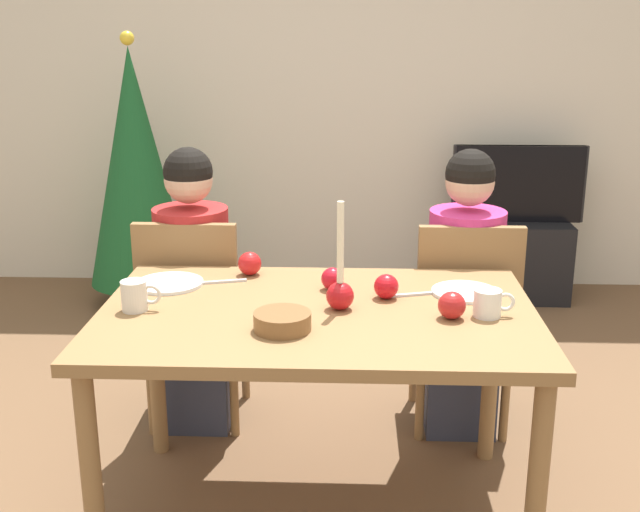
{
  "coord_description": "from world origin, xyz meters",
  "views": [
    {
      "loc": [
        0.1,
        -2.35,
        1.63
      ],
      "look_at": [
        0.0,
        0.2,
        0.87
      ],
      "focal_mm": 44.0,
      "sensor_mm": 36.0,
      "label": 1
    }
  ],
  "objects_px": {
    "bowl_walnuts": "(282,321)",
    "apple_by_right_mug": "(332,279)",
    "mug_right": "(488,303)",
    "tv_stand": "(513,259)",
    "chair_right": "(464,314)",
    "chair_left": "(193,310)",
    "plate_right": "(465,292)",
    "mug_left": "(136,296)",
    "apple_near_candle": "(386,286)",
    "apple_far_edge": "(250,264)",
    "person_right_child": "(463,298)",
    "christmas_tree": "(136,168)",
    "candle_centerpiece": "(340,288)",
    "dining_table": "(318,334)",
    "person_left_child": "(194,294)",
    "plate_left": "(169,283)",
    "tv": "(519,184)",
    "apple_by_left_plate": "(452,305)"
  },
  "relations": [
    {
      "from": "bowl_walnuts",
      "to": "apple_by_right_mug",
      "type": "bearing_deg",
      "value": 69.59
    },
    {
      "from": "mug_right",
      "to": "tv_stand",
      "type": "bearing_deg",
      "value": 76.3
    },
    {
      "from": "chair_right",
      "to": "apple_by_right_mug",
      "type": "distance_m",
      "value": 0.72
    },
    {
      "from": "chair_left",
      "to": "plate_right",
      "type": "relative_size",
      "value": 4.02
    },
    {
      "from": "mug_left",
      "to": "apple_by_right_mug",
      "type": "distance_m",
      "value": 0.66
    },
    {
      "from": "apple_near_candle",
      "to": "apple_far_edge",
      "type": "xyz_separation_m",
      "value": [
        -0.49,
        0.24,
        0.0
      ]
    },
    {
      "from": "person_right_child",
      "to": "mug_right",
      "type": "bearing_deg",
      "value": -92.17
    },
    {
      "from": "person_right_child",
      "to": "apple_near_candle",
      "type": "height_order",
      "value": "person_right_child"
    },
    {
      "from": "christmas_tree",
      "to": "bowl_walnuts",
      "type": "xyz_separation_m",
      "value": [
        1.05,
        -2.27,
        -0.05
      ]
    },
    {
      "from": "candle_centerpiece",
      "to": "apple_near_candle",
      "type": "distance_m",
      "value": 0.19
    },
    {
      "from": "dining_table",
      "to": "tv_stand",
      "type": "relative_size",
      "value": 2.19
    },
    {
      "from": "candle_centerpiece",
      "to": "apple_far_edge",
      "type": "xyz_separation_m",
      "value": [
        -0.33,
        0.35,
        -0.03
      ]
    },
    {
      "from": "person_left_child",
      "to": "plate_left",
      "type": "height_order",
      "value": "person_left_child"
    },
    {
      "from": "tv",
      "to": "person_right_child",
      "type": "bearing_deg",
      "value": -108.14
    },
    {
      "from": "bowl_walnuts",
      "to": "mug_right",
      "type": "bearing_deg",
      "value": 12.45
    },
    {
      "from": "tv_stand",
      "to": "apple_near_candle",
      "type": "distance_m",
      "value": 2.42
    },
    {
      "from": "bowl_walnuts",
      "to": "apple_near_candle",
      "type": "bearing_deg",
      "value": 42.51
    },
    {
      "from": "christmas_tree",
      "to": "candle_centerpiece",
      "type": "height_order",
      "value": "christmas_tree"
    },
    {
      "from": "apple_near_candle",
      "to": "apple_by_right_mug",
      "type": "xyz_separation_m",
      "value": [
        -0.18,
        0.08,
        -0.0
      ]
    },
    {
      "from": "plate_left",
      "to": "mug_left",
      "type": "relative_size",
      "value": 1.84
    },
    {
      "from": "chair_left",
      "to": "tv",
      "type": "height_order",
      "value": "tv"
    },
    {
      "from": "dining_table",
      "to": "apple_by_right_mug",
      "type": "xyz_separation_m",
      "value": [
        0.04,
        0.2,
        0.12
      ]
    },
    {
      "from": "chair_right",
      "to": "plate_right",
      "type": "distance_m",
      "value": 0.5
    },
    {
      "from": "tv",
      "to": "chair_right",
      "type": "bearing_deg",
      "value": -107.82
    },
    {
      "from": "plate_right",
      "to": "candle_centerpiece",
      "type": "bearing_deg",
      "value": -158.35
    },
    {
      "from": "apple_far_edge",
      "to": "apple_by_right_mug",
      "type": "bearing_deg",
      "value": -26.68
    },
    {
      "from": "person_left_child",
      "to": "apple_by_right_mug",
      "type": "distance_m",
      "value": 0.76
    },
    {
      "from": "chair_right",
      "to": "tv",
      "type": "bearing_deg",
      "value": 72.18
    },
    {
      "from": "tv",
      "to": "candle_centerpiece",
      "type": "bearing_deg",
      "value": -114.26
    },
    {
      "from": "mug_right",
      "to": "apple_far_edge",
      "type": "relative_size",
      "value": 1.51
    },
    {
      "from": "apple_by_left_plate",
      "to": "plate_right",
      "type": "bearing_deg",
      "value": 72.7
    },
    {
      "from": "person_right_child",
      "to": "candle_centerpiece",
      "type": "relative_size",
      "value": 3.31
    },
    {
      "from": "tv_stand",
      "to": "plate_left",
      "type": "bearing_deg",
      "value": -128.27
    },
    {
      "from": "candle_centerpiece",
      "to": "mug_right",
      "type": "distance_m",
      "value": 0.47
    },
    {
      "from": "candle_centerpiece",
      "to": "plate_left",
      "type": "xyz_separation_m",
      "value": [
        -0.6,
        0.22,
        -0.07
      ]
    },
    {
      "from": "candle_centerpiece",
      "to": "mug_left",
      "type": "relative_size",
      "value": 2.74
    },
    {
      "from": "dining_table",
      "to": "apple_by_right_mug",
      "type": "distance_m",
      "value": 0.24
    },
    {
      "from": "tv",
      "to": "christmas_tree",
      "type": "bearing_deg",
      "value": -174.84
    },
    {
      "from": "plate_left",
      "to": "mug_left",
      "type": "height_order",
      "value": "mug_left"
    },
    {
      "from": "mug_left",
      "to": "apple_far_edge",
      "type": "xyz_separation_m",
      "value": [
        0.32,
        0.38,
        -0.01
      ]
    },
    {
      "from": "chair_left",
      "to": "apple_by_left_plate",
      "type": "xyz_separation_m",
      "value": [
        0.95,
        -0.67,
        0.28
      ]
    },
    {
      "from": "christmas_tree",
      "to": "plate_left",
      "type": "height_order",
      "value": "christmas_tree"
    },
    {
      "from": "mug_left",
      "to": "mug_right",
      "type": "relative_size",
      "value": 1.0
    },
    {
      "from": "dining_table",
      "to": "apple_far_edge",
      "type": "distance_m",
      "value": 0.46
    },
    {
      "from": "candle_centerpiece",
      "to": "mug_left",
      "type": "height_order",
      "value": "candle_centerpiece"
    },
    {
      "from": "bowl_walnuts",
      "to": "chair_right",
      "type": "bearing_deg",
      "value": 49.99
    },
    {
      "from": "christmas_tree",
      "to": "apple_by_right_mug",
      "type": "xyz_separation_m",
      "value": [
        1.19,
        -1.9,
        -0.04
      ]
    },
    {
      "from": "apple_by_left_plate",
      "to": "tv",
      "type": "bearing_deg",
      "value": 73.8
    },
    {
      "from": "mug_right",
      "to": "apple_by_right_mug",
      "type": "distance_m",
      "value": 0.55
    },
    {
      "from": "apple_by_right_mug",
      "to": "apple_near_candle",
      "type": "bearing_deg",
      "value": -24.59
    }
  ]
}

